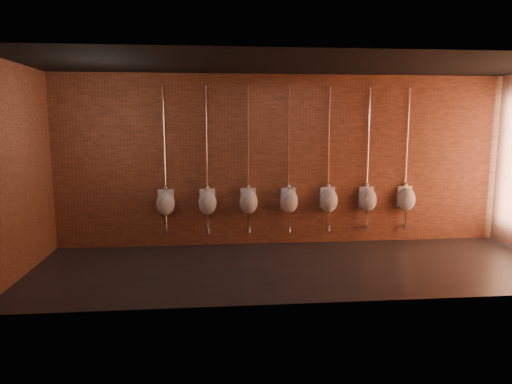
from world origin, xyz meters
The scene contains 9 objects.
ground centered at (0.00, 0.00, 0.00)m, with size 8.50×8.50×0.00m, color black.
room_shell centered at (0.00, 0.00, 2.01)m, with size 8.54×3.04×3.22m.
urinal_0 centered at (-2.23, 1.38, 0.86)m, with size 0.37×0.33×2.71m.
urinal_1 centered at (-1.46, 1.38, 0.86)m, with size 0.37×0.33×2.71m.
urinal_2 centered at (-0.69, 1.38, 0.86)m, with size 0.37×0.33×2.71m.
urinal_3 centered at (0.08, 1.38, 0.86)m, with size 0.37×0.33×2.71m.
urinal_4 centered at (0.85, 1.38, 0.86)m, with size 0.37×0.33×2.71m.
urinal_5 centered at (1.62, 1.38, 0.86)m, with size 0.37×0.33×2.71m.
urinal_6 centered at (2.39, 1.38, 0.86)m, with size 0.37×0.33×2.71m.
Camera 1 is at (-1.35, -7.03, 2.32)m, focal length 32.00 mm.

